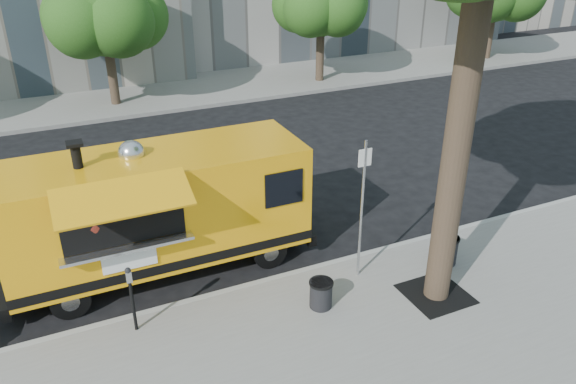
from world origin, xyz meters
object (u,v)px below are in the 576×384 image
(sign_post, at_px, (362,202))
(parking_meter, at_px, (131,292))
(far_tree_b, at_px, (103,7))
(trash_bin_left, at_px, (446,249))
(food_truck, at_px, (158,209))
(trash_bin_right, at_px, (321,293))

(sign_post, bearing_deg, parking_meter, 177.48)
(sign_post, distance_m, parking_meter, 4.64)
(parking_meter, bearing_deg, far_tree_b, 81.90)
(parking_meter, xyz_separation_m, trash_bin_left, (6.50, -0.60, -0.50))
(far_tree_b, distance_m, food_truck, 12.40)
(sign_post, xyz_separation_m, food_truck, (-3.58, 2.12, -0.37))
(parking_meter, bearing_deg, trash_bin_left, -5.27)
(sign_post, distance_m, trash_bin_right, 1.94)
(far_tree_b, height_order, trash_bin_right, far_tree_b)
(sign_post, bearing_deg, trash_bin_left, -11.57)
(parking_meter, xyz_separation_m, trash_bin_right, (3.35, -0.81, -0.53))
(food_truck, height_order, trash_bin_right, food_truck)
(far_tree_b, relative_size, sign_post, 1.83)
(far_tree_b, distance_m, parking_meter, 14.48)
(sign_post, bearing_deg, food_truck, 149.36)
(food_truck, bearing_deg, sign_post, -30.32)
(far_tree_b, bearing_deg, food_truck, -94.86)
(food_truck, xyz_separation_m, trash_bin_left, (5.53, -2.52, -0.99))
(trash_bin_right, bearing_deg, food_truck, 131.05)
(food_truck, distance_m, trash_bin_left, 6.16)
(trash_bin_left, relative_size, trash_bin_right, 1.11)
(far_tree_b, bearing_deg, trash_bin_right, -84.81)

